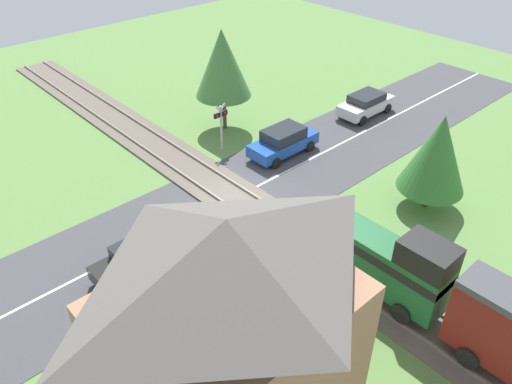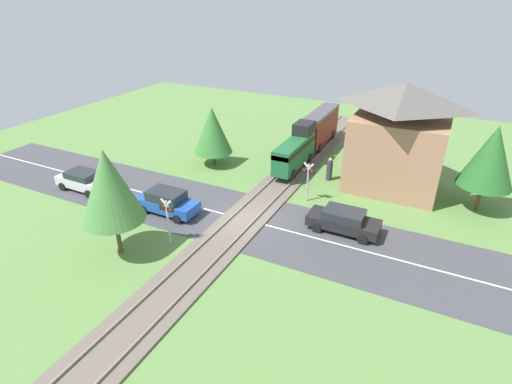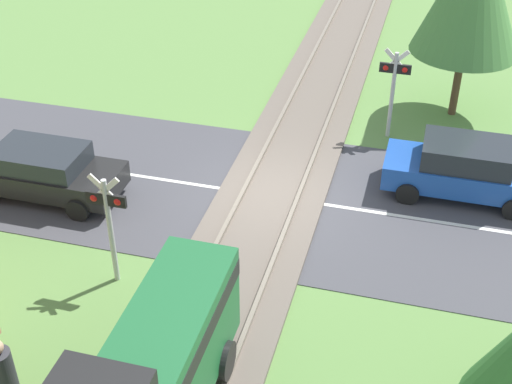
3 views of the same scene
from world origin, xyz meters
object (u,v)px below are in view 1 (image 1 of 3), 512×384
crossing_signal_west_approach (221,121)px  pedestrian_by_station (317,310)px  train (462,304)px  crossing_signal_east_approach (250,232)px  station_building (231,336)px  car_far_side (145,256)px  car_behind_queue (366,104)px  car_near_crossing (283,141)px

crossing_signal_west_approach → pedestrian_by_station: (5.48, 11.97, -1.00)m
train → crossing_signal_east_approach: bearing=-70.9°
train → station_building: bearing=-21.8°
car_far_side → station_building: (1.45, 7.15, 2.90)m
crossing_signal_east_approach → car_far_side: bearing=-39.2°
car_far_side → car_behind_queue: size_ratio=1.06×
crossing_signal_east_approach → train: bearing=109.1°
car_behind_queue → crossing_signal_east_approach: crossing_signal_east_approach is taller
train → crossing_signal_east_approach: (2.57, -7.42, -0.06)m
train → crossing_signal_west_approach: bearing=-99.4°
train → pedestrian_by_station: 4.73m
train → car_far_side: size_ratio=2.91×
train → car_far_side: (5.78, -10.05, -1.12)m
car_behind_queue → crossing_signal_east_approach: bearing=20.6°
car_behind_queue → pedestrian_by_station: bearing=31.9°
train → car_behind_queue: 17.73m
train → car_near_crossing: (-4.77, -12.93, -1.05)m
train → station_building: 8.00m
pedestrian_by_station → car_behind_queue: bearing=-148.1°
car_near_crossing → car_far_side: car_near_crossing is taller
car_far_side → pedestrian_by_station: bearing=114.0°
crossing_signal_west_approach → car_behind_queue: bearing=164.6°
car_far_side → car_behind_queue: 18.10m
car_far_side → car_near_crossing: bearing=-164.7°
crossing_signal_west_approach → station_building: station_building is taller
train → station_building: size_ratio=1.62×
pedestrian_by_station → crossing_signal_west_approach: bearing=-114.6°
train → pedestrian_by_station: bearing=-51.0°
car_near_crossing → crossing_signal_east_approach: bearing=36.9°
train → car_far_side: bearing=-60.1°
car_behind_queue → station_building: size_ratio=0.52×
crossing_signal_east_approach → station_building: 6.76m
crossing_signal_east_approach → car_near_crossing: bearing=-143.1°
train → car_behind_queue: (-12.08, -12.93, -1.11)m
crossing_signal_east_approach → pedestrian_by_station: (0.34, 3.84, -1.00)m
car_far_side → crossing_signal_east_approach: crossing_signal_east_approach is taller
car_far_side → crossing_signal_west_approach: size_ratio=1.50×
car_behind_queue → crossing_signal_west_approach: bearing=-15.4°
station_building → pedestrian_by_station: (-4.33, -0.68, -2.84)m
train → car_behind_queue: size_ratio=3.09×
crossing_signal_west_approach → pedestrian_by_station: crossing_signal_west_approach is taller
train → car_behind_queue: bearing=-133.1°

